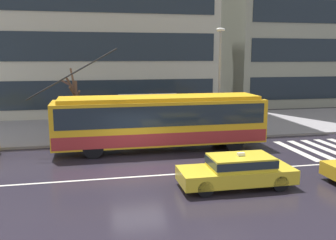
# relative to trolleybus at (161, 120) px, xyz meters

# --- Properties ---
(ground_plane) EXTENTS (160.00, 160.00, 0.00)m
(ground_plane) POSITION_rel_trolleybus_xyz_m (-1.68, -3.24, -1.63)
(ground_plane) COLOR #25202A
(sidewalk_slab) EXTENTS (80.00, 10.00, 0.14)m
(sidewalk_slab) POSITION_rel_trolleybus_xyz_m (-1.68, 6.60, -1.56)
(sidewalk_slab) COLOR gray
(sidewalk_slab) RESTS_ON ground_plane
(crosswalk_stripe_edge_near) EXTENTS (0.44, 4.40, 0.01)m
(crosswalk_stripe_edge_near) POSITION_rel_trolleybus_xyz_m (7.18, -1.82, -1.62)
(crosswalk_stripe_edge_near) COLOR beige
(crosswalk_stripe_edge_near) RESTS_ON ground_plane
(crosswalk_stripe_inner_a) EXTENTS (0.44, 4.40, 0.01)m
(crosswalk_stripe_inner_a) POSITION_rel_trolleybus_xyz_m (8.08, -1.82, -1.62)
(crosswalk_stripe_inner_a) COLOR beige
(crosswalk_stripe_inner_a) RESTS_ON ground_plane
(crosswalk_stripe_center) EXTENTS (0.44, 4.40, 0.01)m
(crosswalk_stripe_center) POSITION_rel_trolleybus_xyz_m (8.98, -1.82, -1.62)
(crosswalk_stripe_center) COLOR beige
(crosswalk_stripe_center) RESTS_ON ground_plane
(lane_centre_line) EXTENTS (72.00, 0.14, 0.01)m
(lane_centre_line) POSITION_rel_trolleybus_xyz_m (-1.68, -4.44, -1.62)
(lane_centre_line) COLOR silver
(lane_centre_line) RESTS_ON ground_plane
(trolleybus) EXTENTS (12.57, 2.58, 5.51)m
(trolleybus) POSITION_rel_trolleybus_xyz_m (0.00, 0.00, 0.00)
(trolleybus) COLOR gold
(trolleybus) RESTS_ON ground_plane
(taxi_oncoming_near) EXTENTS (4.53, 1.76, 1.39)m
(taxi_oncoming_near) POSITION_rel_trolleybus_xyz_m (1.85, -6.50, -0.92)
(taxi_oncoming_near) COLOR yellow
(taxi_oncoming_near) RESTS_ON ground_plane
(bus_shelter) EXTENTS (3.83, 1.89, 2.51)m
(bus_shelter) POSITION_rel_trolleybus_xyz_m (-0.04, 3.69, 0.44)
(bus_shelter) COLOR gray
(bus_shelter) RESTS_ON sidewalk_slab
(pedestrian_at_shelter) EXTENTS (1.29, 1.29, 2.01)m
(pedestrian_at_shelter) POSITION_rel_trolleybus_xyz_m (1.55, 2.08, 0.16)
(pedestrian_at_shelter) COLOR navy
(pedestrian_at_shelter) RESTS_ON sidewalk_slab
(pedestrian_approaching_curb) EXTENTS (0.41, 0.41, 1.68)m
(pedestrian_approaching_curb) POSITION_rel_trolleybus_xyz_m (-0.47, 3.60, -0.49)
(pedestrian_approaching_curb) COLOR #2A2B2A
(pedestrian_approaching_curb) RESTS_ON sidewalk_slab
(pedestrian_walking_past) EXTENTS (1.27, 1.27, 1.93)m
(pedestrian_walking_past) POSITION_rel_trolleybus_xyz_m (-3.33, 4.14, 0.01)
(pedestrian_walking_past) COLOR black
(pedestrian_walking_past) RESTS_ON sidewalk_slab
(pedestrian_waiting_by_pole) EXTENTS (1.20, 1.20, 1.90)m
(pedestrian_waiting_by_pole) POSITION_rel_trolleybus_xyz_m (0.48, 2.33, -0.00)
(pedestrian_waiting_by_pole) COLOR #4F5651
(pedestrian_waiting_by_pole) RESTS_ON sidewalk_slab
(street_lamp) EXTENTS (0.60, 0.32, 6.68)m
(street_lamp) POSITION_rel_trolleybus_xyz_m (4.33, 2.75, 2.47)
(street_lamp) COLOR gray
(street_lamp) RESTS_ON sidewalk_slab
(street_tree_bare) EXTENTS (1.20, 2.10, 4.20)m
(street_tree_bare) POSITION_rel_trolleybus_xyz_m (-4.67, 4.07, 0.59)
(street_tree_bare) COLOR brown
(street_tree_bare) RESTS_ON sidewalk_slab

